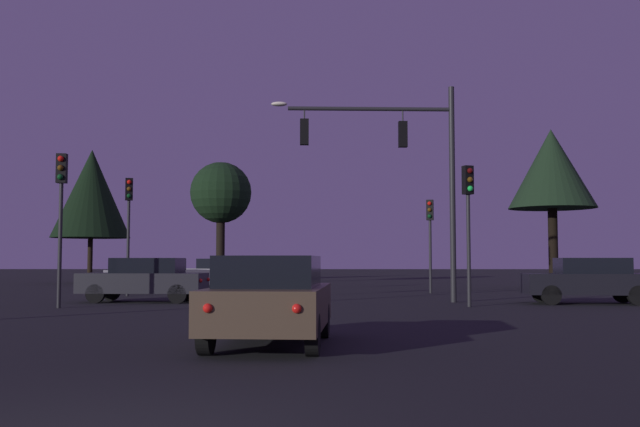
{
  "coord_description": "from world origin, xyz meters",
  "views": [
    {
      "loc": [
        1.85,
        -5.77,
        1.45
      ],
      "look_at": [
        1.57,
        21.32,
        3.2
      ],
      "focal_mm": 40.38,
      "sensor_mm": 36.0,
      "label": 1
    }
  ],
  "objects_px": {
    "tree_left_far": "(552,170)",
    "traffic_light_median": "(468,207)",
    "car_crossing_left": "(145,279)",
    "tree_center_horizon": "(221,194)",
    "traffic_light_corner_left": "(430,227)",
    "tree_behind_sign": "(91,194)",
    "traffic_light_far_side": "(61,199)",
    "car_nearside_lane": "(271,299)",
    "traffic_signal_mast_arm": "(403,157)",
    "car_parked_lot": "(157,274)",
    "traffic_light_corner_right": "(129,213)",
    "car_far_lane": "(223,273)",
    "car_crossing_right": "(589,280)"
  },
  "relations": [
    {
      "from": "car_parked_lot",
      "to": "car_crossing_left",
      "type": "bearing_deg",
      "value": -79.75
    },
    {
      "from": "car_far_lane",
      "to": "car_parked_lot",
      "type": "relative_size",
      "value": 0.91
    },
    {
      "from": "tree_behind_sign",
      "to": "car_crossing_right",
      "type": "bearing_deg",
      "value": -41.85
    },
    {
      "from": "traffic_light_median",
      "to": "traffic_light_far_side",
      "type": "xyz_separation_m",
      "value": [
        -12.54,
        -0.75,
        0.19
      ]
    },
    {
      "from": "car_parked_lot",
      "to": "traffic_light_corner_right",
      "type": "bearing_deg",
      "value": -95.59
    },
    {
      "from": "car_crossing_left",
      "to": "tree_center_horizon",
      "type": "distance_m",
      "value": 18.76
    },
    {
      "from": "tree_left_far",
      "to": "traffic_light_median",
      "type": "bearing_deg",
      "value": -116.6
    },
    {
      "from": "car_crossing_left",
      "to": "car_far_lane",
      "type": "relative_size",
      "value": 1.01
    },
    {
      "from": "traffic_signal_mast_arm",
      "to": "car_parked_lot",
      "type": "xyz_separation_m",
      "value": [
        -10.32,
        7.71,
        -4.21
      ]
    },
    {
      "from": "traffic_light_corner_left",
      "to": "car_nearside_lane",
      "type": "xyz_separation_m",
      "value": [
        -5.48,
        -19.33,
        -2.12
      ]
    },
    {
      "from": "car_nearside_lane",
      "to": "traffic_signal_mast_arm",
      "type": "bearing_deg",
      "value": 74.03
    },
    {
      "from": "car_crossing_right",
      "to": "car_far_lane",
      "type": "distance_m",
      "value": 19.68
    },
    {
      "from": "traffic_light_corner_left",
      "to": "tree_behind_sign",
      "type": "xyz_separation_m",
      "value": [
        -19.45,
        13.52,
        2.72
      ]
    },
    {
      "from": "traffic_light_corner_right",
      "to": "traffic_light_far_side",
      "type": "relative_size",
      "value": 1.02
    },
    {
      "from": "car_crossing_left",
      "to": "tree_center_horizon",
      "type": "xyz_separation_m",
      "value": [
        -0.09,
        18.18,
        4.64
      ]
    },
    {
      "from": "car_crossing_left",
      "to": "tree_behind_sign",
      "type": "xyz_separation_m",
      "value": [
        -8.61,
        20.23,
        4.84
      ]
    },
    {
      "from": "traffic_light_corner_right",
      "to": "traffic_light_far_side",
      "type": "height_order",
      "value": "traffic_light_corner_right"
    },
    {
      "from": "traffic_light_far_side",
      "to": "car_nearside_lane",
      "type": "bearing_deg",
      "value": -52.91
    },
    {
      "from": "traffic_signal_mast_arm",
      "to": "tree_center_horizon",
      "type": "height_order",
      "value": "traffic_signal_mast_arm"
    },
    {
      "from": "car_crossing_left",
      "to": "traffic_light_far_side",
      "type": "bearing_deg",
      "value": -119.42
    },
    {
      "from": "traffic_light_median",
      "to": "car_crossing_left",
      "type": "height_order",
      "value": "traffic_light_median"
    },
    {
      "from": "traffic_light_corner_left",
      "to": "traffic_light_corner_right",
      "type": "relative_size",
      "value": 0.86
    },
    {
      "from": "traffic_light_corner_left",
      "to": "car_parked_lot",
      "type": "relative_size",
      "value": 0.87
    },
    {
      "from": "car_parked_lot",
      "to": "tree_left_far",
      "type": "bearing_deg",
      "value": 11.7
    },
    {
      "from": "traffic_light_far_side",
      "to": "tree_behind_sign",
      "type": "distance_m",
      "value": 24.48
    },
    {
      "from": "traffic_signal_mast_arm",
      "to": "traffic_light_corner_left",
      "type": "xyz_separation_m",
      "value": [
        1.9,
        6.81,
        -2.09
      ]
    },
    {
      "from": "traffic_light_corner_right",
      "to": "car_nearside_lane",
      "type": "distance_m",
      "value": 18.31
    },
    {
      "from": "traffic_signal_mast_arm",
      "to": "car_crossing_left",
      "type": "height_order",
      "value": "traffic_signal_mast_arm"
    },
    {
      "from": "traffic_light_far_side",
      "to": "tree_center_horizon",
      "type": "bearing_deg",
      "value": 85.45
    },
    {
      "from": "traffic_light_far_side",
      "to": "car_parked_lot",
      "type": "xyz_separation_m",
      "value": [
        0.41,
        10.77,
        -2.51
      ]
    },
    {
      "from": "car_crossing_left",
      "to": "tree_behind_sign",
      "type": "distance_m",
      "value": 22.51
    },
    {
      "from": "car_crossing_left",
      "to": "tree_behind_sign",
      "type": "relative_size",
      "value": 0.52
    },
    {
      "from": "traffic_signal_mast_arm",
      "to": "traffic_light_corner_left",
      "type": "height_order",
      "value": "traffic_signal_mast_arm"
    },
    {
      "from": "car_crossing_right",
      "to": "tree_left_far",
      "type": "bearing_deg",
      "value": 77.53
    },
    {
      "from": "traffic_light_corner_left",
      "to": "tree_behind_sign",
      "type": "relative_size",
      "value": 0.49
    },
    {
      "from": "traffic_light_median",
      "to": "tree_behind_sign",
      "type": "distance_m",
      "value": 29.9
    },
    {
      "from": "tree_left_far",
      "to": "tree_center_horizon",
      "type": "bearing_deg",
      "value": 159.64
    },
    {
      "from": "traffic_light_far_side",
      "to": "car_crossing_left",
      "type": "xyz_separation_m",
      "value": [
        1.79,
        3.17,
        -2.51
      ]
    },
    {
      "from": "traffic_light_corner_right",
      "to": "traffic_light_corner_left",
      "type": "bearing_deg",
      "value": 11.87
    },
    {
      "from": "tree_center_horizon",
      "to": "car_nearside_lane",
      "type": "bearing_deg",
      "value": -79.96
    },
    {
      "from": "traffic_light_far_side",
      "to": "car_crossing_right",
      "type": "relative_size",
      "value": 1.1
    },
    {
      "from": "tree_behind_sign",
      "to": "tree_center_horizon",
      "type": "height_order",
      "value": "tree_behind_sign"
    },
    {
      "from": "traffic_light_far_side",
      "to": "car_parked_lot",
      "type": "height_order",
      "value": "traffic_light_far_side"
    },
    {
      "from": "car_crossing_left",
      "to": "tree_behind_sign",
      "type": "bearing_deg",
      "value": 113.05
    },
    {
      "from": "traffic_light_corner_left",
      "to": "tree_left_far",
      "type": "distance_m",
      "value": 9.0
    },
    {
      "from": "tree_behind_sign",
      "to": "tree_left_far",
      "type": "relative_size",
      "value": 1.04
    },
    {
      "from": "traffic_light_corner_left",
      "to": "car_crossing_right",
      "type": "relative_size",
      "value": 0.96
    },
    {
      "from": "traffic_light_corner_right",
      "to": "traffic_light_median",
      "type": "relative_size",
      "value": 1.08
    },
    {
      "from": "car_nearside_lane",
      "to": "car_crossing_left",
      "type": "bearing_deg",
      "value": 113.01
    },
    {
      "from": "traffic_light_corner_left",
      "to": "traffic_light_median",
      "type": "relative_size",
      "value": 0.93
    }
  ]
}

